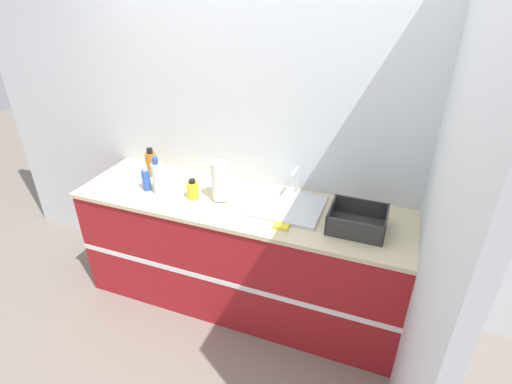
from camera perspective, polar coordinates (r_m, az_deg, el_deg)
ground_plane at (r=3.09m, az=-4.50°, el=-18.71°), size 12.00×12.00×0.00m
wall_back at (r=2.87m, az=0.22°, el=9.02°), size 4.74×0.06×2.60m
wall_right at (r=2.40m, az=24.78°, el=1.95°), size 0.06×2.65×2.60m
counter_cabinet at (r=3.00m, az=-2.22°, el=-8.72°), size 2.36×0.67×0.89m
sink at (r=2.69m, az=4.71°, el=-1.82°), size 0.45×0.43×0.22m
paper_towel_roll at (r=2.72m, az=-5.16°, el=1.56°), size 0.12×0.12×0.28m
dish_rack at (r=2.53m, az=14.26°, el=-4.17°), size 0.34×0.30×0.13m
bottle_blue at (r=2.97m, az=-15.42°, el=1.75°), size 0.06×0.06×0.19m
bottle_amber at (r=3.17m, az=-14.72°, el=3.97°), size 0.08×0.08×0.22m
bottle_yellow at (r=2.80m, az=-9.01°, el=0.32°), size 0.08×0.08×0.14m
bottle_clear at (r=2.89m, az=-13.92°, el=2.03°), size 0.07×0.07×0.28m
sponge at (r=2.48m, az=3.63°, el=-4.95°), size 0.09×0.06×0.02m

